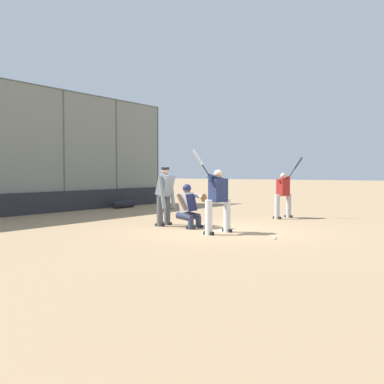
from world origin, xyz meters
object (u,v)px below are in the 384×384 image
batter_on_deck (283,194)px  spare_bat_by_padding (163,209)px  catcher_behind_plate (189,205)px  equipment_bag_dugout_side (124,204)px  umpire_home (165,194)px  batter_at_plate (218,199)px  baseball_loose (275,238)px

batter_on_deck → spare_bat_by_padding: (-0.22, -5.57, -0.83)m
catcher_behind_plate → batter_on_deck: batter_on_deck is taller
equipment_bag_dugout_side → spare_bat_by_padding: bearing=93.7°
umpire_home → spare_bat_by_padding: (-4.31, -3.54, -0.92)m
batter_at_plate → batter_on_deck: bearing=-169.5°
baseball_loose → umpire_home: bearing=-99.4°
batter_on_deck → spare_bat_by_padding: 5.63m
catcher_behind_plate → equipment_bag_dugout_side: size_ratio=0.93×
batter_at_plate → equipment_bag_dugout_side: size_ratio=1.62×
catcher_behind_plate → spare_bat_by_padding: catcher_behind_plate is taller
umpire_home → equipment_bag_dugout_side: (-4.18, -5.69, -0.79)m
batter_at_plate → umpire_home: batter_at_plate is taller
batter_at_plate → equipment_bag_dugout_side: (-4.73, -7.89, -0.75)m
umpire_home → baseball_loose: (0.64, 3.88, -0.92)m
catcher_behind_plate → batter_on_deck: (-4.16, 1.08, 0.21)m
batter_at_plate → baseball_loose: size_ratio=29.81×
catcher_behind_plate → equipment_bag_dugout_side: bearing=-126.9°
catcher_behind_plate → umpire_home: (-0.06, -0.94, 0.30)m
batter_at_plate → baseball_loose: bearing=95.2°
catcher_behind_plate → umpire_home: umpire_home is taller
batter_at_plate → equipment_bag_dugout_side: bearing=-112.6°
batter_on_deck → catcher_behind_plate: bearing=175.5°
catcher_behind_plate → equipment_bag_dugout_side: catcher_behind_plate is taller
umpire_home → batter_on_deck: bearing=147.5°
batter_at_plate → batter_on_deck: batter_at_plate is taller
batter_on_deck → equipment_bag_dugout_side: size_ratio=1.57×
batter_on_deck → baseball_loose: size_ratio=29.02×
catcher_behind_plate → baseball_loose: size_ratio=17.15×
equipment_bag_dugout_side → baseball_loose: bearing=63.3°
batter_on_deck → umpire_home: bearing=163.8°
batter_on_deck → batter_at_plate: bearing=-167.7°
catcher_behind_plate → batter_on_deck: 4.30m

